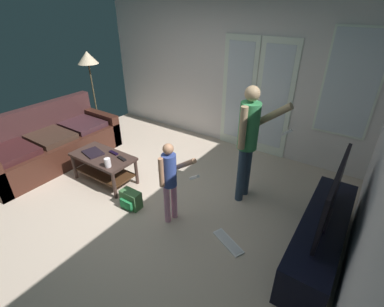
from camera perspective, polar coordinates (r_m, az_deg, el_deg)
name	(u,v)px	position (r m, az deg, el deg)	size (l,w,h in m)	color
ground_plane	(140,200)	(4.06, -10.73, -9.44)	(5.26, 4.81, 0.02)	beige
wall_back_with_doors	(230,71)	(5.18, 7.92, 16.48)	(5.26, 0.09, 2.85)	silver
leather_couch	(51,145)	(5.33, -27.08, 1.57)	(0.95, 2.21, 0.92)	#3D1F17
coffee_table	(104,163)	(4.41, -17.71, -1.81)	(0.98, 0.51, 0.45)	#3D2A24
tv_stand	(320,237)	(3.44, 24.83, -15.29)	(0.43, 1.75, 0.46)	black
flat_screen_tv	(333,195)	(3.10, 26.96, -7.64)	(0.08, 1.19, 0.66)	black
person_adult	(249,136)	(3.62, 11.60, 3.59)	(0.63, 0.44, 1.61)	#2C3E53
person_child	(170,177)	(3.30, -4.53, -4.82)	(0.47, 0.29, 1.09)	pink
floor_lamp	(88,62)	(5.90, -20.58, 17.20)	(0.39, 0.39, 1.64)	#352A2F
backpack	(131,200)	(3.89, -12.51, -9.23)	(0.29, 0.19, 0.25)	#3C693B
loose_keyboard	(228,242)	(3.42, 7.46, -17.58)	(0.45, 0.30, 0.02)	white
laptop_closed	(93,153)	(4.45, -19.68, 0.15)	(0.31, 0.23, 0.02)	black
cup_near_edge	(108,163)	(4.01, -16.96, -1.81)	(0.09, 0.09, 0.13)	white
tv_remote_black	(122,159)	(4.17, -14.26, -1.01)	(0.17, 0.05, 0.02)	black
dvd_remote_slim	(114,153)	(4.35, -15.84, 0.13)	(0.17, 0.05, 0.02)	black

